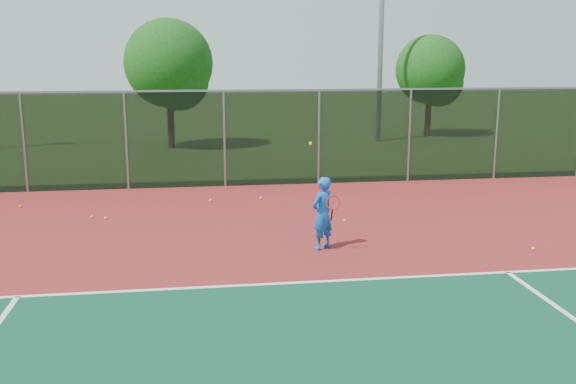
# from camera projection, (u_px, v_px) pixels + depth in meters

# --- Properties ---
(ground) EXTENTS (120.00, 120.00, 0.00)m
(ground) POSITION_uv_depth(u_px,v_px,m) (475.00, 350.00, 9.15)
(ground) COLOR #2C5117
(ground) RESTS_ON ground
(court_apron) EXTENTS (30.00, 20.00, 0.02)m
(court_apron) POSITION_uv_depth(u_px,v_px,m) (426.00, 298.00, 11.08)
(court_apron) COLOR maroon
(court_apron) RESTS_ON ground
(fence_back) EXTENTS (30.00, 0.06, 3.03)m
(fence_back) POSITION_uv_depth(u_px,v_px,m) (319.00, 136.00, 20.43)
(fence_back) COLOR black
(fence_back) RESTS_ON court_apron
(tennis_player) EXTENTS (0.68, 0.74, 2.32)m
(tennis_player) POSITION_uv_depth(u_px,v_px,m) (322.00, 213.00, 13.68)
(tennis_player) COLOR blue
(tennis_player) RESTS_ON court_apron
(practice_ball_0) EXTENTS (0.07, 0.07, 0.07)m
(practice_ball_0) POSITION_uv_depth(u_px,v_px,m) (211.00, 200.00, 18.23)
(practice_ball_0) COLOR yellow
(practice_ball_0) RESTS_ON court_apron
(practice_ball_1) EXTENTS (0.07, 0.07, 0.07)m
(practice_ball_1) POSITION_uv_depth(u_px,v_px,m) (533.00, 248.00, 13.73)
(practice_ball_1) COLOR yellow
(practice_ball_1) RESTS_ON court_apron
(practice_ball_2) EXTENTS (0.07, 0.07, 0.07)m
(practice_ball_2) POSITION_uv_depth(u_px,v_px,m) (345.00, 220.00, 16.02)
(practice_ball_2) COLOR yellow
(practice_ball_2) RESTS_ON court_apron
(practice_ball_5) EXTENTS (0.07, 0.07, 0.07)m
(practice_ball_5) POSITION_uv_depth(u_px,v_px,m) (261.00, 198.00, 18.48)
(practice_ball_5) COLOR yellow
(practice_ball_5) RESTS_ON court_apron
(practice_ball_6) EXTENTS (0.07, 0.07, 0.07)m
(practice_ball_6) POSITION_uv_depth(u_px,v_px,m) (106.00, 218.00, 16.27)
(practice_ball_6) COLOR yellow
(practice_ball_6) RESTS_ON court_apron
(practice_ball_7) EXTENTS (0.07, 0.07, 0.07)m
(practice_ball_7) POSITION_uv_depth(u_px,v_px,m) (20.00, 206.00, 17.51)
(practice_ball_7) COLOR yellow
(practice_ball_7) RESTS_ON court_apron
(practice_ball_8) EXTENTS (0.07, 0.07, 0.07)m
(practice_ball_8) POSITION_uv_depth(u_px,v_px,m) (92.00, 217.00, 16.40)
(practice_ball_8) COLOR yellow
(practice_ball_8) RESTS_ON court_apron
(floodlight_n) EXTENTS (0.90, 0.40, 11.30)m
(floodlight_n) POSITION_uv_depth(u_px,v_px,m) (382.00, 3.00, 29.52)
(floodlight_n) COLOR gray
(floodlight_n) RESTS_ON ground
(tree_back_left) EXTENTS (3.84, 3.84, 5.63)m
(tree_back_left) POSITION_uv_depth(u_px,v_px,m) (171.00, 67.00, 27.74)
(tree_back_left) COLOR #3B2415
(tree_back_left) RESTS_ON ground
(tree_back_mid) EXTENTS (3.44, 3.44, 5.06)m
(tree_back_mid) POSITION_uv_depth(u_px,v_px,m) (432.00, 73.00, 32.02)
(tree_back_mid) COLOR #3B2415
(tree_back_mid) RESTS_ON ground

